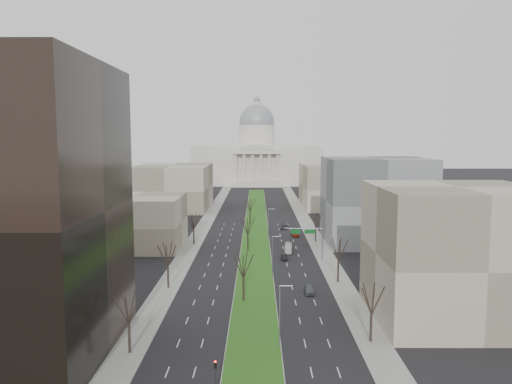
{
  "coord_description": "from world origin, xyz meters",
  "views": [
    {
      "loc": [
        0.6,
        -48.34,
        30.07
      ],
      "look_at": [
        0.04,
        112.69,
        12.05
      ],
      "focal_mm": 35.0,
      "sensor_mm": 36.0,
      "label": 1
    }
  ],
  "objects_px": {
    "box_van": "(288,248)",
    "car_black": "(284,257)",
    "car_grey_near": "(309,289)",
    "car_red": "(295,234)",
    "car_grey_far": "(284,227)"
  },
  "relations": [
    {
      "from": "car_black",
      "to": "car_grey_far",
      "type": "distance_m",
      "value": 40.81
    },
    {
      "from": "car_black",
      "to": "car_grey_far",
      "type": "xyz_separation_m",
      "value": [
        2.24,
        40.74,
        0.0
      ]
    },
    {
      "from": "car_black",
      "to": "car_red",
      "type": "distance_m",
      "value": 29.08
    },
    {
      "from": "car_grey_near",
      "to": "box_van",
      "type": "xyz_separation_m",
      "value": [
        -1.92,
        34.64,
        0.29
      ]
    },
    {
      "from": "car_grey_far",
      "to": "box_van",
      "type": "bearing_deg",
      "value": -88.94
    },
    {
      "from": "car_black",
      "to": "car_red",
      "type": "xyz_separation_m",
      "value": [
        4.84,
        28.67,
        0.06
      ]
    },
    {
      "from": "car_grey_near",
      "to": "box_van",
      "type": "distance_m",
      "value": 34.7
    },
    {
      "from": "car_grey_near",
      "to": "car_black",
      "type": "bearing_deg",
      "value": 98.61
    },
    {
      "from": "box_van",
      "to": "car_black",
      "type": "bearing_deg",
      "value": -96.8
    },
    {
      "from": "car_grey_near",
      "to": "car_red",
      "type": "xyz_separation_m",
      "value": [
        1.38,
        55.27,
        -0.04
      ]
    },
    {
      "from": "car_grey_near",
      "to": "car_black",
      "type": "relative_size",
      "value": 1.11
    },
    {
      "from": "car_grey_near",
      "to": "car_grey_far",
      "type": "relative_size",
      "value": 0.94
    },
    {
      "from": "box_van",
      "to": "car_grey_far",
      "type": "bearing_deg",
      "value": 92.77
    },
    {
      "from": "car_grey_near",
      "to": "car_red",
      "type": "distance_m",
      "value": 55.28
    },
    {
      "from": "car_red",
      "to": "car_grey_near",
      "type": "bearing_deg",
      "value": -94.69
    }
  ]
}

